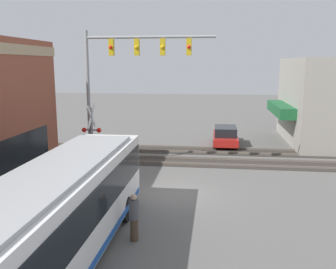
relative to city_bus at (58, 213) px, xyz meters
name	(u,v)px	position (x,y,z in m)	size (l,w,h in m)	color
ground_plane	(176,194)	(7.00, -2.80, -1.75)	(120.00, 120.00, 0.00)	#605E5B
shop_building	(335,101)	(20.37, -13.84, 1.52)	(9.90, 8.35, 6.55)	gray
city_bus	(58,213)	(0.00, 0.00, 0.00)	(11.55, 2.59, 3.17)	white
traffic_signal_gantry	(125,66)	(11.03, 0.52, 4.23)	(0.42, 7.39, 7.98)	gray
crossing_signal	(92,130)	(10.90, 2.59, 0.55)	(1.41, 1.18, 3.81)	gray
rail_track_near	(186,161)	(13.00, -2.80, -1.72)	(2.60, 60.00, 0.15)	#332D28
rail_track_far	(189,150)	(16.20, -2.80, -1.72)	(2.60, 60.00, 0.15)	#332D28
parked_car_red	(225,136)	(18.37, -5.40, -1.08)	(4.58, 1.82, 1.44)	#B21E19
pedestrian_near_bus	(134,217)	(2.01, -1.85, -0.87)	(0.34, 0.34, 1.72)	#473828
pedestrian_at_crossing	(113,155)	(10.76, 1.32, -0.91)	(0.34, 0.34, 1.66)	#473828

